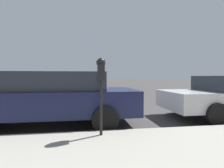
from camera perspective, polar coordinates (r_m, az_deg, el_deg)
The scene contains 3 objects.
ground_plane at distance 6.21m, azimuth -11.89°, elevation -10.02°, with size 220.00×220.00×0.00m, color #3D3A3A.
parking_meter at distance 3.57m, azimuth -3.64°, elevation 2.57°, with size 0.21×0.19×1.59m.
car_navy at distance 5.15m, azimuth -20.10°, elevation -3.89°, with size 2.16×4.94×1.46m.
Camera 1 is at (-6.06, -0.37, 1.32)m, focal length 28.00 mm.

